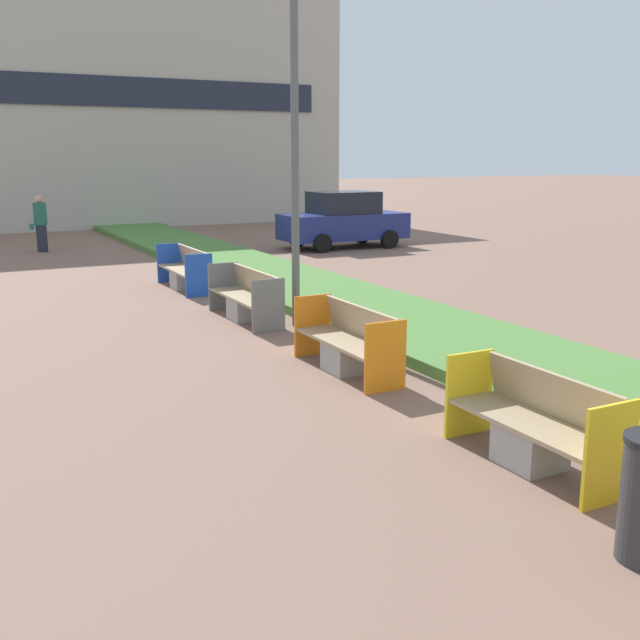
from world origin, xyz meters
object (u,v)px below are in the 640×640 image
at_px(pedestrian_walking, 40,223).
at_px(bench_grey_frame, 246,300).
at_px(street_lamp_post, 295,112).
at_px(parked_car_distant, 343,220).
at_px(bench_yellow_frame, 534,430).
at_px(bench_orange_frame, 348,346).
at_px(bench_blue_frame, 185,273).

bearing_deg(pedestrian_walking, bench_grey_frame, -80.72).
bearing_deg(street_lamp_post, bench_grey_frame, 124.75).
distance_m(street_lamp_post, parked_car_distant, 12.18).
xyz_separation_m(bench_yellow_frame, street_lamp_post, (0.61, 6.74, 3.39)).
bearing_deg(parked_car_distant, bench_orange_frame, -118.77).
height_order(bench_grey_frame, street_lamp_post, street_lamp_post).
height_order(bench_orange_frame, bench_grey_frame, same).
distance_m(bench_orange_frame, parked_car_distant, 14.74).
relative_size(bench_grey_frame, pedestrian_walking, 1.27).
bearing_deg(bench_orange_frame, bench_blue_frame, 89.99).
height_order(bench_blue_frame, street_lamp_post, street_lamp_post).
xyz_separation_m(bench_blue_frame, parked_car_distant, (7.11, 5.24, 0.54)).
bearing_deg(bench_yellow_frame, bench_orange_frame, 89.97).
bearing_deg(bench_orange_frame, parked_car_distant, 61.13).
height_order(bench_grey_frame, pedestrian_walking, pedestrian_walking).
bearing_deg(bench_blue_frame, bench_grey_frame, -90.00).
xyz_separation_m(bench_orange_frame, street_lamp_post, (0.61, 3.00, 3.39)).
xyz_separation_m(bench_yellow_frame, bench_grey_frame, (0.00, 7.62, 0.01)).
xyz_separation_m(bench_orange_frame, parked_car_distant, (7.11, 12.90, 0.54)).
height_order(pedestrian_walking, parked_car_distant, parked_car_distant).
bearing_deg(street_lamp_post, bench_yellow_frame, -95.20).
bearing_deg(bench_grey_frame, parked_car_distant, 51.74).
height_order(bench_blue_frame, parked_car_distant, parked_car_distant).
xyz_separation_m(pedestrian_walking, parked_car_distant, (9.14, -3.39, -0.01)).
bearing_deg(pedestrian_walking, bench_blue_frame, -76.79).
xyz_separation_m(bench_blue_frame, street_lamp_post, (0.61, -4.65, 3.38)).
relative_size(pedestrian_walking, parked_car_distant, 0.43).
distance_m(bench_yellow_frame, parked_car_distant, 18.10).
relative_size(bench_yellow_frame, street_lamp_post, 0.29).
relative_size(bench_yellow_frame, bench_grey_frame, 0.87).
relative_size(bench_grey_frame, street_lamp_post, 0.34).
distance_m(bench_yellow_frame, bench_orange_frame, 3.74).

